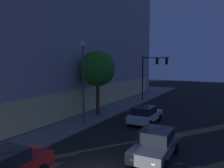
# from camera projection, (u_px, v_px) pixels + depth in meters

# --- Properties ---
(modern_building) EXTENTS (39.07, 21.04, 20.26)m
(modern_building) POSITION_uv_depth(u_px,v_px,m) (30.00, 31.00, 31.32)
(modern_building) COLOR #4C4C51
(modern_building) RESTS_ON ground
(traffic_light_far_corner) EXTENTS (0.44, 3.94, 6.51)m
(traffic_light_far_corner) POSITION_uv_depth(u_px,v_px,m) (152.00, 69.00, 32.96)
(traffic_light_far_corner) COLOR black
(traffic_light_far_corner) RESTS_ON sidewalk_corner
(street_lamp_sidewalk) EXTENTS (0.44, 0.44, 7.46)m
(street_lamp_sidewalk) POSITION_uv_depth(u_px,v_px,m) (83.00, 73.00, 20.49)
(street_lamp_sidewalk) COLOR #4E4E4E
(street_lamp_sidewalk) RESTS_ON sidewalk_corner
(sidewalk_tree) EXTENTS (3.79, 3.79, 6.86)m
(sidewalk_tree) POSITION_uv_depth(u_px,v_px,m) (97.00, 69.00, 24.14)
(sidewalk_tree) COLOR #533B1E
(sidewalk_tree) RESTS_ON sidewalk_corner
(car_grey) EXTENTS (4.64, 2.33, 1.70)m
(car_grey) POSITION_uv_depth(u_px,v_px,m) (155.00, 144.00, 14.03)
(car_grey) COLOR slate
(car_grey) RESTS_ON ground
(car_white) EXTENTS (4.45, 2.28, 1.65)m
(car_white) POSITION_uv_depth(u_px,v_px,m) (145.00, 115.00, 21.73)
(car_white) COLOR silver
(car_white) RESTS_ON ground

